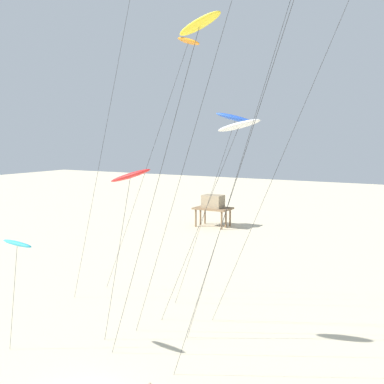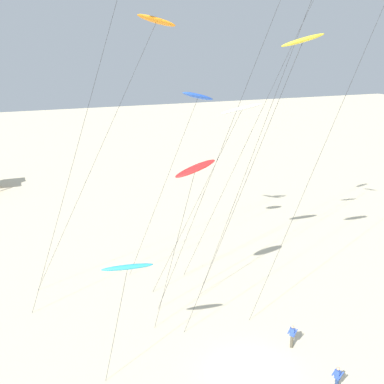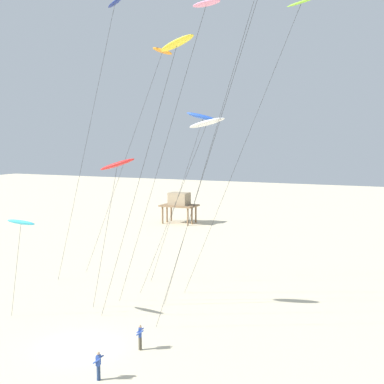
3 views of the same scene
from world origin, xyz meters
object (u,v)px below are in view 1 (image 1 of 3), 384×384
object	(u,v)px
kite_white	(238,127)
kite_red	(130,176)
kite_cyan	(17,244)
stilt_house	(213,204)
kite_blue	(235,119)
kite_orange	(187,44)
kite_yellow	(199,28)

from	to	relation	value
kite_white	kite_red	distance (m)	7.58
kite_cyan	stilt_house	xyz separation A→B (m)	(-9.39, 45.40, -3.86)
kite_blue	stilt_house	xyz separation A→B (m)	(-18.76, 33.38, -11.81)
kite_cyan	kite_orange	size ratio (longest dim) A/B	0.35
kite_red	stilt_house	bearing A→B (deg)	110.21
kite_red	kite_yellow	world-z (taller)	kite_yellow
kite_yellow	kite_cyan	size ratio (longest dim) A/B	2.63
kite_white	kite_red	xyz separation A→B (m)	(-5.52, -4.15, -3.11)
kite_blue	stilt_house	distance (m)	40.07
kite_white	kite_blue	bearing A→B (deg)	117.34
kite_cyan	stilt_house	distance (m)	46.52
kite_orange	kite_red	bearing A→B (deg)	-89.11
stilt_house	kite_white	bearing A→B (deg)	-60.86
kite_blue	kite_cyan	xyz separation A→B (m)	(-9.38, -12.03, -7.95)
kite_white	kite_cyan	bearing A→B (deg)	-144.22
kite_blue	kite_yellow	size ratio (longest dim) A/B	0.79
kite_white	stilt_house	world-z (taller)	kite_white
kite_white	stilt_house	xyz separation A→B (m)	(-20.75, 37.21, -11.18)
kite_yellow	kite_white	bearing A→B (deg)	95.46
kite_orange	kite_white	bearing A→B (deg)	-29.97
kite_orange	stilt_house	distance (m)	41.05
kite_orange	kite_blue	bearing A→B (deg)	9.12
kite_blue	stilt_house	bearing A→B (deg)	119.34
kite_yellow	kite_orange	world-z (taller)	kite_orange
kite_white	kite_yellow	distance (m)	8.04
kite_white	kite_blue	distance (m)	4.37
kite_yellow	kite_red	bearing A→B (deg)	159.86
kite_white	kite_cyan	world-z (taller)	kite_white
kite_cyan	kite_orange	bearing A→B (deg)	63.41
kite_white	kite_red	bearing A→B (deg)	-143.06
kite_white	stilt_house	distance (m)	44.05
kite_red	kite_cyan	xyz separation A→B (m)	(-5.84, -4.04, -4.21)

